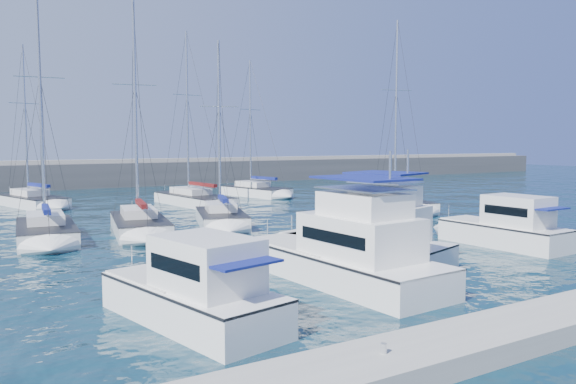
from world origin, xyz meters
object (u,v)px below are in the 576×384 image
motor_yacht_stbd_inner (369,241)px  sailboat_mid_a (46,231)px  motor_yacht_port_inner (347,255)px  motor_yacht_port_outer (196,294)px  motor_yacht_stbd_outer (508,229)px  sailboat_mid_b (139,224)px  sailboat_mid_c (221,218)px  sailboat_back_b (194,199)px  sailboat_mid_e (399,204)px  sailboat_back_c (256,191)px  sailboat_back_a (32,201)px

motor_yacht_stbd_inner → sailboat_mid_a: sailboat_mid_a is taller
motor_yacht_port_inner → sailboat_mid_a: (-8.85, 16.71, -0.60)m
motor_yacht_port_outer → motor_yacht_stbd_outer: size_ratio=1.05×
motor_yacht_port_outer → sailboat_mid_b: (3.62, 18.43, -0.42)m
motor_yacht_port_inner → sailboat_mid_c: sailboat_mid_c is taller
motor_yacht_port_outer → sailboat_back_b: 33.46m
sailboat_back_b → sailboat_mid_c: bearing=-110.3°
motor_yacht_port_outer → sailboat_mid_a: 18.48m
sailboat_mid_b → sailboat_mid_e: bearing=10.9°
motor_yacht_port_inner → sailboat_mid_c: (2.10, 16.74, -0.62)m
sailboat_back_c → sailboat_mid_b: bearing=-147.7°
motor_yacht_stbd_inner → sailboat_mid_a: size_ratio=0.57×
sailboat_mid_e → sailboat_back_a: (-25.40, 18.68, -0.03)m
motor_yacht_port_inner → motor_yacht_stbd_outer: motor_yacht_port_inner is taller
motor_yacht_port_inner → sailboat_back_c: sailboat_back_c is taller
motor_yacht_stbd_outer → sailboat_back_a: bearing=117.6°
motor_yacht_port_outer → sailboat_back_a: bearing=78.3°
motor_yacht_port_inner → sailboat_mid_a: sailboat_mid_a is taller
sailboat_mid_a → sailboat_back_c: (22.70, 17.39, -0.01)m
motor_yacht_port_inner → sailboat_back_b: (5.15, 29.46, -0.62)m
motor_yacht_stbd_inner → sailboat_back_a: sailboat_back_a is taller
motor_yacht_stbd_outer → sailboat_back_b: size_ratio=0.44×
sailboat_mid_c → sailboat_back_b: (3.05, 12.72, 0.00)m
sailboat_mid_e → sailboat_back_b: (-12.88, 12.59, -0.03)m
sailboat_back_a → sailboat_back_c: size_ratio=1.00×
motor_yacht_stbd_inner → sailboat_mid_b: 15.98m
motor_yacht_stbd_outer → sailboat_mid_c: size_ratio=0.55×
sailboat_back_a → sailboat_mid_c: bearing=-79.7°
sailboat_mid_b → motor_yacht_stbd_outer: bearing=-33.1°
sailboat_mid_a → sailboat_back_c: size_ratio=1.04×
sailboat_mid_b → sailboat_back_a: (-3.92, 18.80, -0.00)m
motor_yacht_port_outer → sailboat_back_b: size_ratio=0.46×
motor_yacht_port_outer → sailboat_mid_e: 31.21m
motor_yacht_port_outer → sailboat_back_a: (-0.30, 37.23, -0.43)m
sailboat_back_c → motor_yacht_stbd_outer: bearing=-105.7°
sailboat_back_c → sailboat_mid_e: bearing=-89.1°
sailboat_mid_e → motor_yacht_stbd_outer: bearing=-96.6°
sailboat_mid_e → sailboat_back_a: sailboat_mid_e is taller
motor_yacht_port_outer → motor_yacht_port_inner: size_ratio=0.73×
motor_yacht_port_outer → motor_yacht_port_inner: bearing=1.3°
sailboat_mid_e → motor_yacht_stbd_inner: bearing=-121.0°
sailboat_mid_e → sailboat_back_b: bearing=150.4°
sailboat_mid_a → sailboat_mid_e: 26.88m
sailboat_mid_c → sailboat_mid_e: bearing=18.4°
motor_yacht_port_inner → sailboat_mid_c: size_ratio=0.79×
sailboat_mid_a → sailboat_back_a: 18.90m
sailboat_back_a → sailboat_back_b: size_ratio=0.91×
sailboat_back_b → sailboat_back_c: 9.86m
motor_yacht_stbd_inner → sailboat_mid_e: size_ratio=0.54×
motor_yacht_port_inner → motor_yacht_stbd_inner: size_ratio=1.18×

